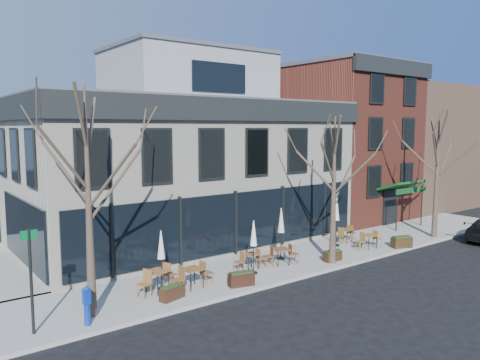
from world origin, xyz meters
TOP-DOWN VIEW (x-y plane):
  - ground at (0.00, 0.00)m, footprint 120.00×120.00m
  - sidewalk_front at (3.25, -2.15)m, footprint 33.50×4.70m
  - corner_building at (0.07, 5.07)m, footprint 18.39×10.39m
  - red_brick_building at (13.00, 4.98)m, footprint 8.20×11.78m
  - bg_building at (23.00, 6.00)m, footprint 12.00×12.00m
  - tree_corner at (-8.49, -3.20)m, footprint 3.93×3.98m
  - tree_mid at (3.01, -3.90)m, footprint 3.50×3.55m
  - tree_right at (12.01, -3.90)m, footprint 3.72×3.77m
  - sign_pole at (-10.50, -3.50)m, footprint 0.50×0.10m
  - call_box at (-8.92, -3.91)m, footprint 0.27×0.27m
  - cafe_set_0 at (-5.58, -2.40)m, footprint 2.03×1.12m
  - cafe_set_1 at (-4.25, -2.89)m, footprint 1.93×0.81m
  - cafe_set_2 at (-0.76, -2.27)m, footprint 1.68×0.71m
  - cafe_set_3 at (0.87, -2.60)m, footprint 1.82×0.97m
  - cafe_set_4 at (6.67, -3.24)m, footprint 1.78×0.78m
  - cafe_set_5 at (6.79, -1.50)m, footprint 1.75×0.77m
  - umbrella_0 at (-5.33, -2.28)m, footprint 0.39×0.39m
  - umbrella_1 at (-1.06, -2.89)m, footprint 0.39×0.39m
  - umbrella_2 at (1.43, -1.95)m, footprint 0.42×0.42m
  - umbrella_3 at (5.64, -1.80)m, footprint 0.44×0.44m
  - planter_0 at (-5.54, -3.50)m, footprint 1.06×0.64m
  - planter_1 at (-2.50, -3.87)m, footprint 1.14×0.67m
  - planter_2 at (3.27, -3.68)m, footprint 0.99×0.47m
  - planter_3 at (8.25, -4.20)m, footprint 1.21×0.78m

SIDE VIEW (x-z plane):
  - ground at x=0.00m, z-range 0.00..0.00m
  - sidewalk_front at x=3.25m, z-range 0.00..0.15m
  - planter_2 at x=3.27m, z-range 0.15..0.68m
  - planter_0 at x=-5.54m, z-range 0.15..0.70m
  - planter_1 at x=-2.50m, z-range 0.15..0.74m
  - planter_3 at x=8.25m, z-range 0.15..0.78m
  - cafe_set_2 at x=-0.76m, z-range 0.16..1.04m
  - cafe_set_5 at x=6.79m, z-range 0.16..1.06m
  - cafe_set_4 at x=6.67m, z-range 0.16..1.08m
  - cafe_set_3 at x=0.87m, z-range 0.16..1.10m
  - cafe_set_1 at x=-4.25m, z-range 0.16..1.17m
  - cafe_set_0 at x=-5.58m, z-range 0.16..1.21m
  - call_box at x=-8.92m, z-range 0.19..1.56m
  - umbrella_1 at x=-1.06m, z-range 0.65..3.07m
  - umbrella_0 at x=-5.33m, z-range 0.65..3.08m
  - umbrella_2 at x=1.43m, z-range 0.68..3.28m
  - sign_pole at x=-10.50m, z-range 0.37..3.77m
  - umbrella_3 at x=5.64m, z-range 0.72..3.47m
  - tree_mid at x=3.01m, z-range 0.27..7.31m
  - tree_right at x=12.01m, z-range 0.28..7.76m
  - tree_corner at x=-8.49m, z-range 0.29..8.21m
  - corner_building at x=0.07m, z-range -0.83..10.27m
  - bg_building at x=23.00m, z-range 0.00..10.00m
  - red_brick_building at x=13.00m, z-range 0.05..11.22m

